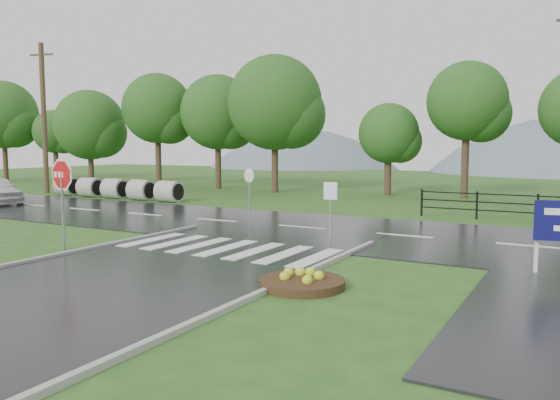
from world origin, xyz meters
The scene contains 14 objects.
ground centered at (0.00, 0.00, 0.00)m, with size 120.00×120.00×0.00m, color #2B571D.
main_road centered at (0.00, 10.00, 0.00)m, with size 90.00×8.00×0.04m, color black.
walkway centered at (8.50, 4.00, 0.00)m, with size 2.20×11.00×0.04m, color #262629.
crosswalk centered at (0.00, 5.00, 0.06)m, with size 6.50×2.80×0.02m.
curb_right centered at (3.55, -4.00, 0.00)m, with size 0.15×24.00×0.12m, color #A3A39B.
fence_west centered at (7.75, 16.00, 0.72)m, with size 9.58×0.08×1.20m.
hills centered at (3.49, 65.00, -15.54)m, with size 102.00×48.00×48.00m.
treeline centered at (1.00, 24.00, 0.00)m, with size 83.20×5.20×10.00m.
culvert_pipes centered at (-15.10, 15.00, 0.60)m, with size 9.70×1.20×1.20m.
stop_sign centered at (-4.24, 2.52, 2.03)m, with size 1.31×0.13×2.95m.
flower_bed centered at (4.00, 2.18, 0.14)m, with size 1.92×1.92×0.38m.
reg_sign_small centered at (2.48, 7.10, 1.45)m, with size 0.45×0.05×2.03m.
reg_sign_round centered at (-1.72, 8.96, 1.45)m, with size 0.52×0.16×2.30m.
utility_pole_west centered at (-21.93, 15.50, 4.99)m, with size 1.73×0.46×9.82m.
Camera 1 is at (9.43, -8.45, 3.16)m, focal length 35.00 mm.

